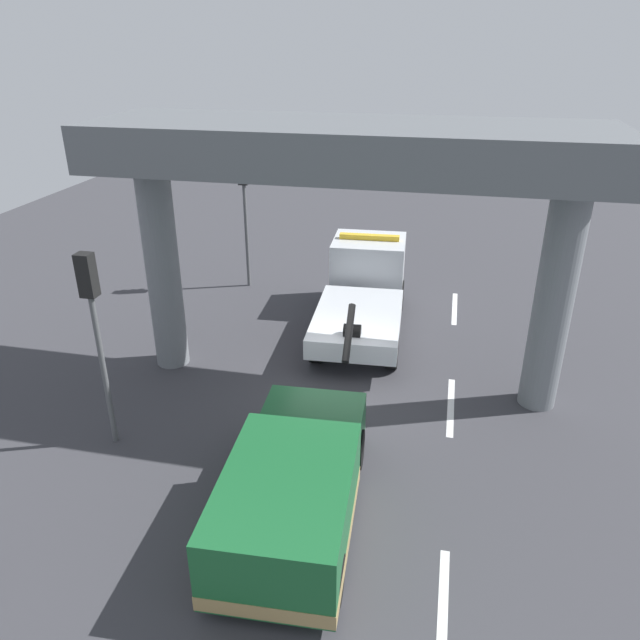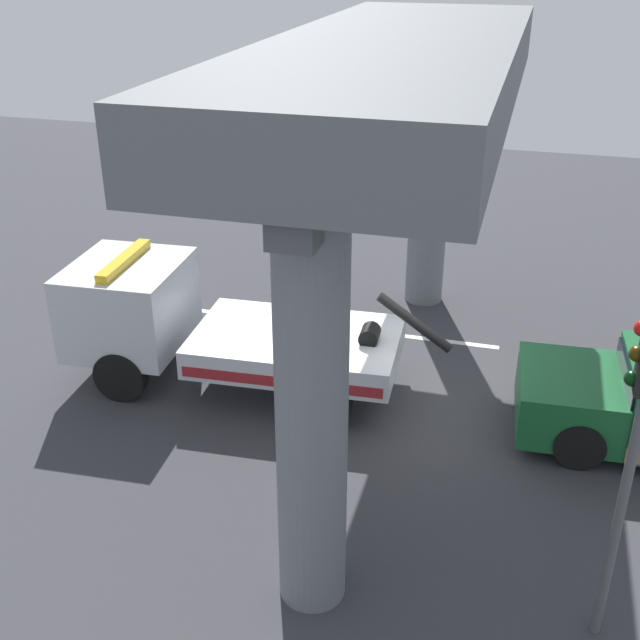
{
  "view_description": "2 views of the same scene",
  "coord_description": "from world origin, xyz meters",
  "px_view_note": "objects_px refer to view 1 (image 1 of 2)",
  "views": [
    {
      "loc": [
        -12.89,
        -2.3,
        8.28
      ],
      "look_at": [
        1.44,
        0.82,
        1.32
      ],
      "focal_mm": 33.9,
      "sensor_mm": 36.0,
      "label": 1
    },
    {
      "loc": [
        -1.56,
        12.46,
        7.98
      ],
      "look_at": [
        1.78,
        0.38,
        1.77
      ],
      "focal_mm": 44.37,
      "sensor_mm": 36.0,
      "label": 2
    }
  ],
  "objects_px": {
    "towed_van_green": "(293,491)",
    "tow_truck_white": "(364,287)",
    "traffic_light_far": "(94,310)",
    "traffic_light_mid": "(245,195)"
  },
  "relations": [
    {
      "from": "towed_van_green",
      "to": "traffic_light_mid",
      "type": "xyz_separation_m",
      "value": [
        11.14,
        4.57,
        2.55
      ]
    },
    {
      "from": "traffic_light_far",
      "to": "traffic_light_mid",
      "type": "bearing_deg",
      "value": 0.0
    },
    {
      "from": "towed_van_green",
      "to": "tow_truck_white",
      "type": "bearing_deg",
      "value": 0.3
    },
    {
      "from": "towed_van_green",
      "to": "traffic_light_mid",
      "type": "relative_size",
      "value": 1.16
    },
    {
      "from": "tow_truck_white",
      "to": "traffic_light_far",
      "type": "height_order",
      "value": "traffic_light_far"
    },
    {
      "from": "tow_truck_white",
      "to": "towed_van_green",
      "type": "xyz_separation_m",
      "value": [
        -8.91,
        -0.05,
        -0.42
      ]
    },
    {
      "from": "tow_truck_white",
      "to": "traffic_light_mid",
      "type": "xyz_separation_m",
      "value": [
        2.23,
        4.52,
        2.12
      ]
    },
    {
      "from": "traffic_light_mid",
      "to": "towed_van_green",
      "type": "bearing_deg",
      "value": -157.7
    },
    {
      "from": "traffic_light_far",
      "to": "traffic_light_mid",
      "type": "distance_m",
      "value": 9.5
    },
    {
      "from": "traffic_light_far",
      "to": "traffic_light_mid",
      "type": "relative_size",
      "value": 0.97
    }
  ]
}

